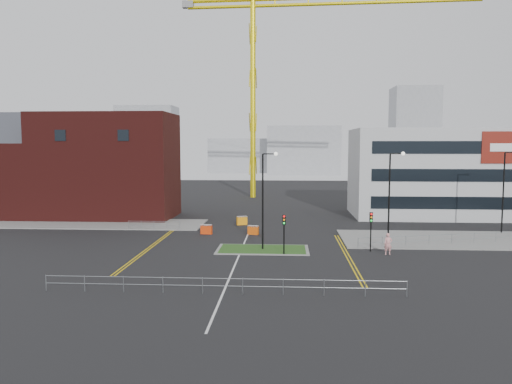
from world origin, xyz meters
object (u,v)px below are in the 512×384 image
(pedestrian, at_px, (388,244))
(streetlamp_island, at_px, (265,193))
(tower_crane, at_px, (284,47))
(traffic_light_island, at_px, (284,227))

(pedestrian, bearing_deg, streetlamp_island, 177.09)
(tower_crane, xyz_separation_m, streetlamp_island, (-1.42, -46.74, -22.17))
(traffic_light_island, bearing_deg, pedestrian, 4.47)
(traffic_light_island, bearing_deg, streetlamp_island, 131.41)
(streetlamp_island, distance_m, pedestrian, 12.05)
(pedestrian, bearing_deg, traffic_light_island, -171.83)
(tower_crane, relative_size, pedestrian, 27.26)
(traffic_light_island, xyz_separation_m, pedestrian, (9.34, 0.73, -1.60))
(streetlamp_island, xyz_separation_m, pedestrian, (11.12, -1.29, -4.44))
(streetlamp_island, bearing_deg, traffic_light_island, -48.59)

